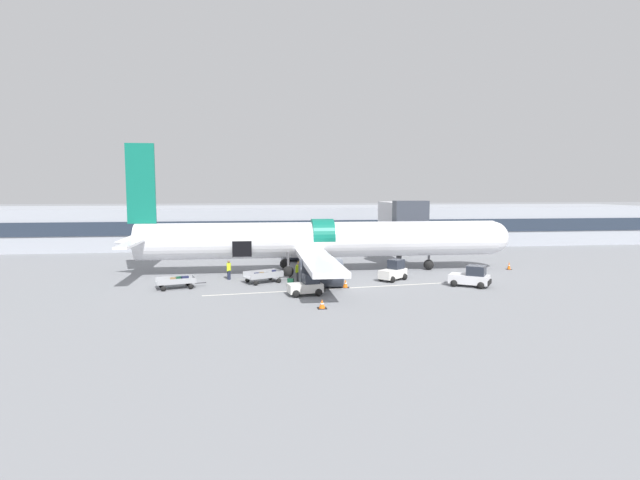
{
  "coord_description": "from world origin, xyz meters",
  "views": [
    {
      "loc": [
        -6.86,
        -38.42,
        7.77
      ],
      "look_at": [
        -1.04,
        5.56,
        3.28
      ],
      "focal_mm": 28.0,
      "sensor_mm": 36.0,
      "label": 1
    }
  ],
  "objects_px": {
    "baggage_tug_lead": "(307,286)",
    "suitcase_on_tarmac_upright": "(291,282)",
    "baggage_tug_rear": "(471,277)",
    "baggage_cart_queued": "(178,282)",
    "ground_crew_driver": "(310,271)",
    "baggage_cart_loading": "(264,277)",
    "baggage_tug_mid": "(394,272)",
    "airplane": "(317,241)",
    "ground_crew_supervisor": "(298,271)",
    "ground_crew_loader_b": "(301,267)",
    "ground_crew_loader_a": "(229,270)"
  },
  "relations": [
    {
      "from": "baggage_cart_loading",
      "to": "suitcase_on_tarmac_upright",
      "type": "bearing_deg",
      "value": -37.51
    },
    {
      "from": "baggage_tug_lead",
      "to": "baggage_tug_rear",
      "type": "relative_size",
      "value": 0.8
    },
    {
      "from": "baggage_cart_queued",
      "to": "ground_crew_supervisor",
      "type": "xyz_separation_m",
      "value": [
        9.74,
        1.71,
        0.38
      ]
    },
    {
      "from": "baggage_tug_rear",
      "to": "ground_crew_supervisor",
      "type": "bearing_deg",
      "value": 163.31
    },
    {
      "from": "baggage_cart_loading",
      "to": "ground_crew_driver",
      "type": "xyz_separation_m",
      "value": [
        3.93,
        0.56,
        0.33
      ]
    },
    {
      "from": "ground_crew_driver",
      "to": "baggage_cart_loading",
      "type": "bearing_deg",
      "value": -171.83
    },
    {
      "from": "baggage_tug_rear",
      "to": "baggage_cart_queued",
      "type": "height_order",
      "value": "baggage_tug_rear"
    },
    {
      "from": "baggage_tug_rear",
      "to": "baggage_cart_queued",
      "type": "distance_m",
      "value": 23.49
    },
    {
      "from": "ground_crew_driver",
      "to": "airplane",
      "type": "bearing_deg",
      "value": 75.44
    },
    {
      "from": "ground_crew_driver",
      "to": "baggage_tug_lead",
      "type": "bearing_deg",
      "value": -98.86
    },
    {
      "from": "ground_crew_supervisor",
      "to": "suitcase_on_tarmac_upright",
      "type": "distance_m",
      "value": 2.08
    },
    {
      "from": "ground_crew_loader_a",
      "to": "suitcase_on_tarmac_upright",
      "type": "distance_m",
      "value": 6.21
    },
    {
      "from": "baggage_tug_rear",
      "to": "ground_crew_loader_b",
      "type": "bearing_deg",
      "value": 156.85
    },
    {
      "from": "baggage_cart_queued",
      "to": "ground_crew_loader_b",
      "type": "bearing_deg",
      "value": 17.91
    },
    {
      "from": "ground_crew_driver",
      "to": "baggage_tug_mid",
      "type": "bearing_deg",
      "value": -7.48
    },
    {
      "from": "baggage_tug_rear",
      "to": "suitcase_on_tarmac_upright",
      "type": "xyz_separation_m",
      "value": [
        -14.4,
        2.24,
        -0.44
      ]
    },
    {
      "from": "ground_crew_loader_b",
      "to": "ground_crew_driver",
      "type": "height_order",
      "value": "ground_crew_loader_b"
    },
    {
      "from": "airplane",
      "to": "baggage_tug_lead",
      "type": "bearing_deg",
      "value": -101.21
    },
    {
      "from": "airplane",
      "to": "baggage_cart_loading",
      "type": "bearing_deg",
      "value": -136.73
    },
    {
      "from": "baggage_tug_lead",
      "to": "baggage_tug_rear",
      "type": "xyz_separation_m",
      "value": [
        13.5,
        1.62,
        0.07
      ]
    },
    {
      "from": "ground_crew_supervisor",
      "to": "suitcase_on_tarmac_upright",
      "type": "bearing_deg",
      "value": -112.78
    },
    {
      "from": "baggage_tug_mid",
      "to": "suitcase_on_tarmac_upright",
      "type": "distance_m",
      "value": 9.06
    },
    {
      "from": "baggage_tug_lead",
      "to": "ground_crew_driver",
      "type": "height_order",
      "value": "baggage_tug_lead"
    },
    {
      "from": "baggage_tug_mid",
      "to": "baggage_tug_rear",
      "type": "xyz_separation_m",
      "value": [
        5.44,
        -3.47,
        0.01
      ]
    },
    {
      "from": "baggage_cart_loading",
      "to": "ground_crew_loader_b",
      "type": "height_order",
      "value": "ground_crew_loader_b"
    },
    {
      "from": "baggage_tug_mid",
      "to": "suitcase_on_tarmac_upright",
      "type": "bearing_deg",
      "value": -172.18
    },
    {
      "from": "baggage_tug_lead",
      "to": "suitcase_on_tarmac_upright",
      "type": "distance_m",
      "value": 3.97
    },
    {
      "from": "ground_crew_loader_a",
      "to": "ground_crew_supervisor",
      "type": "xyz_separation_m",
      "value": [
        5.89,
        -1.63,
        -0.02
      ]
    },
    {
      "from": "baggage_tug_mid",
      "to": "baggage_tug_lead",
      "type": "bearing_deg",
      "value": -147.75
    },
    {
      "from": "ground_crew_supervisor",
      "to": "baggage_tug_mid",
      "type": "bearing_deg",
      "value": -4.33
    },
    {
      "from": "baggage_tug_mid",
      "to": "ground_crew_driver",
      "type": "xyz_separation_m",
      "value": [
        -7.12,
        0.93,
        0.1
      ]
    },
    {
      "from": "baggage_cart_queued",
      "to": "suitcase_on_tarmac_upright",
      "type": "distance_m",
      "value": 8.96
    },
    {
      "from": "ground_crew_supervisor",
      "to": "ground_crew_driver",
      "type": "bearing_deg",
      "value": 16.46
    },
    {
      "from": "airplane",
      "to": "baggage_cart_queued",
      "type": "relative_size",
      "value": 9.42
    },
    {
      "from": "ground_crew_loader_b",
      "to": "ground_crew_driver",
      "type": "bearing_deg",
      "value": -62.04
    },
    {
      "from": "ground_crew_loader_b",
      "to": "baggage_cart_loading",
      "type": "bearing_deg",
      "value": -150.9
    },
    {
      "from": "baggage_tug_rear",
      "to": "ground_crew_loader_b",
      "type": "xyz_separation_m",
      "value": [
        -13.23,
        5.65,
        0.21
      ]
    },
    {
      "from": "baggage_tug_lead",
      "to": "ground_crew_loader_a",
      "type": "relative_size",
      "value": 1.67
    },
    {
      "from": "airplane",
      "to": "baggage_cart_loading",
      "type": "distance_m",
      "value": 7.3
    },
    {
      "from": "airplane",
      "to": "baggage_cart_loading",
      "type": "height_order",
      "value": "airplane"
    },
    {
      "from": "ground_crew_driver",
      "to": "ground_crew_supervisor",
      "type": "bearing_deg",
      "value": -163.54
    },
    {
      "from": "baggage_cart_loading",
      "to": "baggage_cart_queued",
      "type": "relative_size",
      "value": 0.99
    },
    {
      "from": "baggage_cart_queued",
      "to": "suitcase_on_tarmac_upright",
      "type": "height_order",
      "value": "baggage_cart_queued"
    },
    {
      "from": "baggage_cart_queued",
      "to": "ground_crew_loader_b",
      "type": "height_order",
      "value": "ground_crew_loader_b"
    },
    {
      "from": "baggage_cart_queued",
      "to": "ground_crew_supervisor",
      "type": "relative_size",
      "value": 2.45
    },
    {
      "from": "baggage_cart_queued",
      "to": "ground_crew_driver",
      "type": "xyz_separation_m",
      "value": [
        10.8,
        2.02,
        0.36
      ]
    },
    {
      "from": "baggage_tug_mid",
      "to": "ground_crew_loader_a",
      "type": "relative_size",
      "value": 1.74
    },
    {
      "from": "baggage_cart_queued",
      "to": "ground_crew_driver",
      "type": "height_order",
      "value": "ground_crew_driver"
    },
    {
      "from": "baggage_tug_mid",
      "to": "ground_crew_driver",
      "type": "distance_m",
      "value": 7.18
    },
    {
      "from": "baggage_tug_mid",
      "to": "ground_crew_loader_b",
      "type": "bearing_deg",
      "value": 164.3
    }
  ]
}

